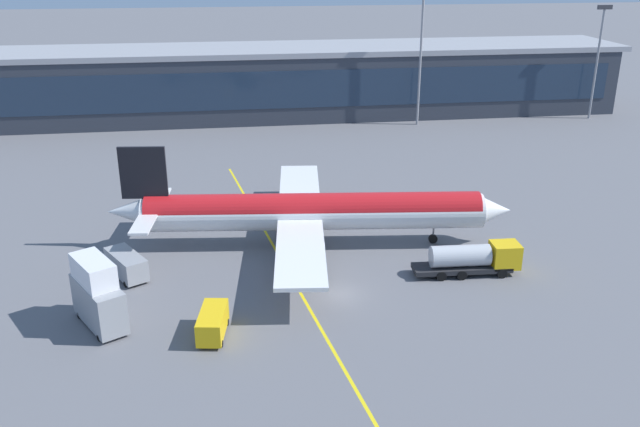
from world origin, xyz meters
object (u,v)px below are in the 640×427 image
(crew_van, at_px, (212,323))
(fuel_tanker, at_px, (474,258))
(lavatory_truck, at_px, (127,264))
(main_airliner, at_px, (311,211))
(catering_lift, at_px, (97,294))

(crew_van, bearing_deg, fuel_tanker, 17.50)
(fuel_tanker, xyz_separation_m, lavatory_truck, (-34.80, 4.35, -0.32))
(main_airliner, height_order, catering_lift, main_airliner)
(fuel_tanker, relative_size, catering_lift, 1.53)
(fuel_tanker, height_order, crew_van, fuel_tanker)
(main_airliner, relative_size, crew_van, 8.48)
(lavatory_truck, bearing_deg, catering_lift, -97.59)
(fuel_tanker, distance_m, lavatory_truck, 35.07)
(main_airliner, height_order, fuel_tanker, main_airliner)
(main_airliner, height_order, lavatory_truck, main_airliner)
(fuel_tanker, distance_m, catering_lift, 36.39)
(fuel_tanker, bearing_deg, catering_lift, -172.21)
(crew_van, bearing_deg, main_airliner, 58.80)
(fuel_tanker, distance_m, crew_van, 27.52)
(main_airliner, distance_m, lavatory_truck, 20.30)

